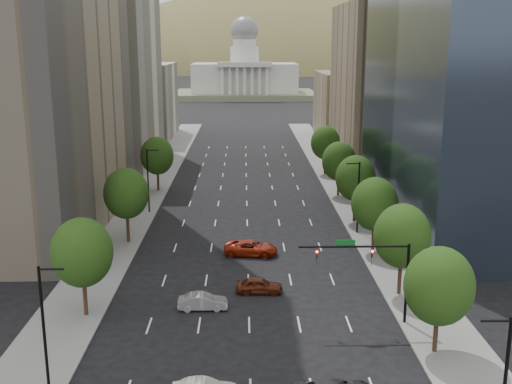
{
  "coord_description": "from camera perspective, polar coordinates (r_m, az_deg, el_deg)",
  "views": [
    {
      "loc": [
        -0.35,
        -17.18,
        22.82
      ],
      "look_at": [
        0.84,
        44.01,
        8.0
      ],
      "focal_mm": 43.18,
      "sensor_mm": 36.0,
      "label": 1
    }
  ],
  "objects": [
    {
      "name": "tree_right_3",
      "position": [
        80.31,
        9.21,
        1.27
      ],
      "size": [
        5.2,
        5.2,
        8.89
      ],
      "color": "#382316",
      "rests_on": "ground"
    },
    {
      "name": "sidewalk_right",
      "position": [
        82.01,
        10.08,
        -2.71
      ],
      "size": [
        6.0,
        200.0,
        0.15
      ],
      "primitive_type": "cube",
      "color": "slate",
      "rests_on": "ground"
    },
    {
      "name": "filler_left",
      "position": [
        155.77,
        -10.33,
        8.31
      ],
      "size": [
        14.0,
        26.0,
        18.0
      ],
      "primitive_type": "cube",
      "color": "beige",
      "rests_on": "ground"
    },
    {
      "name": "tree_right_4",
      "position": [
        93.92,
        7.7,
        2.84
      ],
      "size": [
        5.2,
        5.2,
        8.46
      ],
      "color": "#382316",
      "rests_on": "ground"
    },
    {
      "name": "streetlight_ln",
      "position": [
        85.14,
        -9.93,
        1.22
      ],
      "size": [
        1.7,
        0.2,
        9.0
      ],
      "color": "black",
      "rests_on": "ground"
    },
    {
      "name": "streetlight_ls",
      "position": [
        43.32,
        -19.0,
        -11.7
      ],
      "size": [
        1.7,
        0.2,
        9.0
      ],
      "color": "black",
      "rests_on": "ground"
    },
    {
      "name": "tree_left_2",
      "position": [
        97.67,
        -9.15,
        3.33
      ],
      "size": [
        5.2,
        5.2,
        8.68
      ],
      "color": "#382316",
      "rests_on": "ground"
    },
    {
      "name": "capitol",
      "position": [
        267.27,
        -1.06,
        10.56
      ],
      "size": [
        60.0,
        40.0,
        35.2
      ],
      "color": "#596647",
      "rests_on": "ground"
    },
    {
      "name": "foothills",
      "position": [
        620.53,
        2.15,
        8.0
      ],
      "size": [
        720.0,
        413.0,
        263.0
      ],
      "color": "olive",
      "rests_on": "ground"
    },
    {
      "name": "traffic_signal",
      "position": [
        51.53,
        11.22,
        -6.69
      ],
      "size": [
        9.12,
        0.4,
        7.38
      ],
      "color": "black",
      "rests_on": "ground"
    },
    {
      "name": "filler_right",
      "position": [
        153.02,
        8.51,
        7.91
      ],
      "size": [
        14.0,
        26.0,
        16.0
      ],
      "primitive_type": "cube",
      "color": "#8C7759",
      "rests_on": "ground"
    },
    {
      "name": "tree_right_2",
      "position": [
        68.93,
        10.94,
        -1.1
      ],
      "size": [
        5.2,
        5.2,
        8.61
      ],
      "color": "#382316",
      "rests_on": "ground"
    },
    {
      "name": "tree_right_5",
      "position": [
        109.48,
        6.45,
        4.56
      ],
      "size": [
        5.2,
        5.2,
        8.75
      ],
      "color": "#382316",
      "rests_on": "ground"
    },
    {
      "name": "car_silver",
      "position": [
        55.12,
        -4.95,
        -10.08
      ],
      "size": [
        4.39,
        1.63,
        1.44
      ],
      "primitive_type": "imported",
      "rotation": [
        0.0,
        0.0,
        1.6
      ],
      "color": "#A1A0A5",
      "rests_on": "ground"
    },
    {
      "name": "car_maroon",
      "position": [
        58.27,
        0.3,
        -8.65
      ],
      "size": [
        4.44,
        1.91,
        1.49
      ],
      "primitive_type": "imported",
      "rotation": [
        0.0,
        0.0,
        1.54
      ],
      "color": "#4F1B0D",
      "rests_on": "ground"
    },
    {
      "name": "tree_left_0",
      "position": [
        53.82,
        -15.82,
        -5.42
      ],
      "size": [
        5.2,
        5.2,
        8.75
      ],
      "color": "#382316",
      "rests_on": "ground"
    },
    {
      "name": "car_red_far",
      "position": [
        68.24,
        -0.47,
        -5.2
      ],
      "size": [
        6.15,
        3.33,
        1.64
      ],
      "primitive_type": "imported",
      "rotation": [
        0.0,
        0.0,
        1.46
      ],
      "color": "maroon",
      "rests_on": "ground"
    },
    {
      "name": "parking_tan_right",
      "position": [
        120.15,
        11.23,
        9.63
      ],
      "size": [
        14.0,
        30.0,
        30.0
      ],
      "primitive_type": "cube",
      "color": "#8C7759",
      "rests_on": "ground"
    },
    {
      "name": "tree_right_0",
      "position": [
        47.84,
        16.6,
        -8.35
      ],
      "size": [
        5.2,
        5.2,
        8.39
      ],
      "color": "#382316",
      "rests_on": "ground"
    },
    {
      "name": "tree_right_1",
      "position": [
        57.67,
        13.38,
        -3.99
      ],
      "size": [
        5.2,
        5.2,
        8.75
      ],
      "color": "#382316",
      "rests_on": "ground"
    },
    {
      "name": "sidewalk_left",
      "position": [
        81.88,
        -11.75,
        -2.81
      ],
      "size": [
        6.0,
        200.0,
        0.15
      ],
      "primitive_type": "cube",
      "color": "slate",
      "rests_on": "ground"
    },
    {
      "name": "streetlight_rn",
      "position": [
        75.65,
        9.42,
        -0.32
      ],
      "size": [
        1.7,
        0.2,
        9.0
      ],
      "color": "black",
      "rests_on": "ground"
    },
    {
      "name": "tree_left_1",
      "position": [
        72.5,
        -11.94,
        -0.13
      ],
      "size": [
        5.2,
        5.2,
        8.97
      ],
      "color": "#382316",
      "rests_on": "ground"
    },
    {
      "name": "midrise_cream_left",
      "position": [
        122.8,
        -12.93,
        10.79
      ],
      "size": [
        14.0,
        30.0,
        35.0
      ],
      "primitive_type": "cube",
      "color": "beige",
      "rests_on": "ground"
    }
  ]
}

